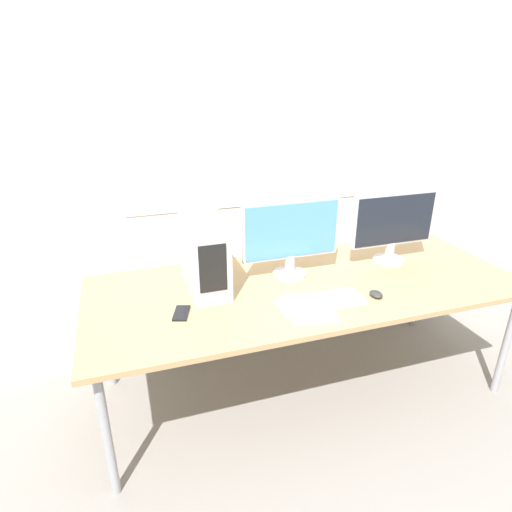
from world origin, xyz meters
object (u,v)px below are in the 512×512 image
Objects in this scene: keyboard at (320,302)px; cell_phone at (181,313)px; monitor_main at (291,236)px; monitor_right_near at (393,225)px; pc_tower at (204,252)px; mouse at (376,294)px.

keyboard reaches higher than cell_phone.
monitor_main reaches higher than monitor_right_near.
keyboard is (0.50, -0.35, -0.19)m from pc_tower.
pc_tower is 0.48m from monitor_main.
pc_tower is at bearing 145.01° from keyboard.
monitor_main is (0.48, -0.00, 0.04)m from pc_tower.
monitor_right_near reaches higher than mouse.
cell_phone is at bearing 170.32° from keyboard.
monitor_right_near reaches higher than pc_tower.
pc_tower reaches higher than mouse.
monitor_right_near reaches higher than keyboard.
cell_phone is (-0.98, 0.14, -0.01)m from mouse.
pc_tower is 5.15× the size of mouse.
mouse is 0.98m from cell_phone.
monitor_main reaches higher than cell_phone.
mouse is at bearing -24.86° from pc_tower.
keyboard is at bearing -34.99° from pc_tower.
cell_phone is (-0.67, 0.11, -0.01)m from keyboard.
monitor_right_near is (1.13, -0.00, 0.03)m from pc_tower.
keyboard is at bearing -86.78° from monitor_main.
mouse is at bearing -48.97° from monitor_main.
pc_tower is at bearing 179.77° from monitor_right_near.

